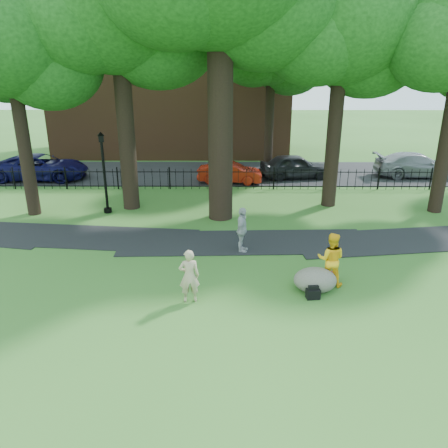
{
  "coord_description": "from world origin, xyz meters",
  "views": [
    {
      "loc": [
        0.27,
        -12.44,
        6.75
      ],
      "look_at": [
        0.19,
        2.0,
        1.49
      ],
      "focal_mm": 35.0,
      "sensor_mm": 36.0,
      "label": 1
    }
  ],
  "objects_px": {
    "man": "(331,259)",
    "red_sedan": "(230,172)",
    "woman": "(189,276)",
    "lamppost": "(104,174)",
    "boulder": "(315,278)"
  },
  "relations": [
    {
      "from": "man",
      "to": "lamppost",
      "type": "relative_size",
      "value": 0.46
    },
    {
      "from": "man",
      "to": "woman",
      "type": "bearing_deg",
      "value": 29.93
    },
    {
      "from": "man",
      "to": "red_sedan",
      "type": "relative_size",
      "value": 0.46
    },
    {
      "from": "woman",
      "to": "boulder",
      "type": "relative_size",
      "value": 1.24
    },
    {
      "from": "man",
      "to": "boulder",
      "type": "distance_m",
      "value": 0.82
    },
    {
      "from": "man",
      "to": "red_sedan",
      "type": "height_order",
      "value": "man"
    },
    {
      "from": "boulder",
      "to": "red_sedan",
      "type": "height_order",
      "value": "red_sedan"
    },
    {
      "from": "woman",
      "to": "red_sedan",
      "type": "xyz_separation_m",
      "value": [
        1.32,
        14.28,
        -0.21
      ]
    },
    {
      "from": "man",
      "to": "lamppost",
      "type": "xyz_separation_m",
      "value": [
        -9.15,
        7.39,
        1.01
      ]
    },
    {
      "from": "woman",
      "to": "man",
      "type": "height_order",
      "value": "man"
    },
    {
      "from": "woman",
      "to": "lamppost",
      "type": "bearing_deg",
      "value": -69.66
    },
    {
      "from": "woman",
      "to": "red_sedan",
      "type": "bearing_deg",
      "value": -103.74
    },
    {
      "from": "lamppost",
      "to": "woman",
      "type": "bearing_deg",
      "value": -77.53
    },
    {
      "from": "boulder",
      "to": "red_sedan",
      "type": "xyz_separation_m",
      "value": [
        -2.61,
        13.53,
        0.24
      ]
    },
    {
      "from": "boulder",
      "to": "lamppost",
      "type": "relative_size",
      "value": 0.35
    }
  ]
}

